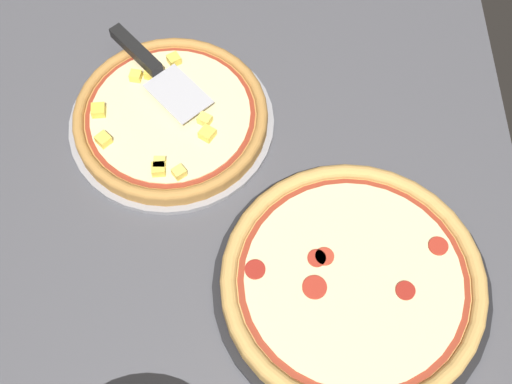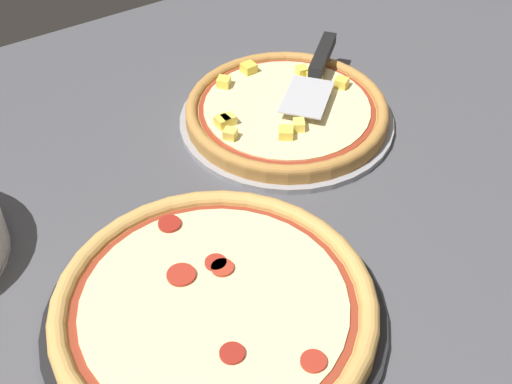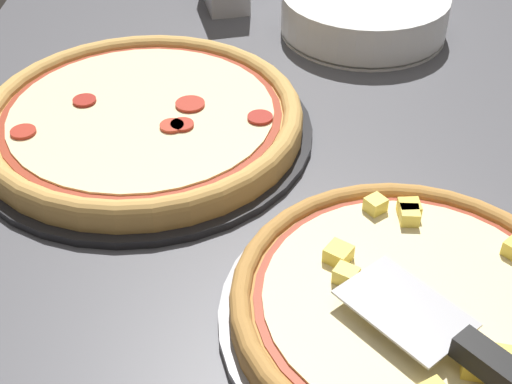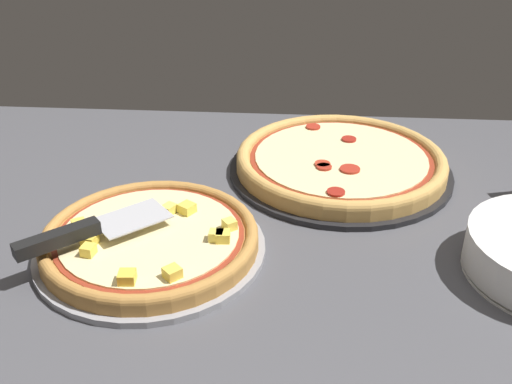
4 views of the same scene
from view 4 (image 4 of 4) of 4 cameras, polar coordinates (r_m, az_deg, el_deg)
ground_plane at (r=96.04cm, az=-7.75°, el=-5.02°), size 150.71×104.55×3.60cm
pizza_pan_front at (r=91.72cm, az=-9.95°, el=-5.31°), size 34.44×34.44×1.00cm
pizza_front at (r=90.60cm, az=-10.05°, el=-4.28°), size 32.37×32.37×3.76cm
pizza_pan_back at (r=113.67cm, az=7.99°, el=2.08°), size 41.43×41.43×1.00cm
pizza_back at (r=112.70cm, az=8.06°, el=3.05°), size 38.95×38.95×3.28cm
serving_spatula at (r=88.28cm, az=-16.69°, el=-3.78°), size 20.00×18.27×2.00cm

